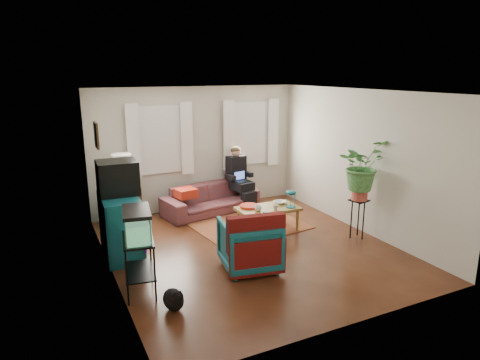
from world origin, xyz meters
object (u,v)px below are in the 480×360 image
side_table (124,206)px  armchair (249,242)px  aquarium_stand (140,266)px  plant_stand (358,219)px  sofa (211,194)px  dresser (120,225)px  coffee_table (268,219)px

side_table → armchair: size_ratio=0.87×
aquarium_stand → plant_stand: 3.95m
armchair → sofa: bearing=-90.3°
sofa → armchair: size_ratio=2.41×
dresser → aquarium_stand: size_ratio=1.44×
dresser → coffee_table: size_ratio=0.99×
aquarium_stand → dresser: bearing=99.0°
sofa → aquarium_stand: bearing=-138.5°
armchair → aquarium_stand: bearing=9.9°
side_table → plant_stand: size_ratio=1.03×
dresser → aquarium_stand: (-0.01, -1.35, -0.11)m
sofa → coffee_table: sofa is taller
sofa → side_table: size_ratio=2.78×
dresser → plant_stand: dresser is taller
side_table → aquarium_stand: 2.83m
side_table → dresser: bearing=-103.1°
side_table → dresser: 1.50m
sofa → plant_stand: sofa is taller
sofa → aquarium_stand: 3.43m
dresser → plant_stand: size_ratio=1.57×
dresser → coffee_table: 2.66m
sofa → dresser: bearing=-157.7°
sofa → side_table: sofa is taller
dresser → plant_stand: (3.93, -1.09, -0.15)m
armchair → coffee_table: size_ratio=0.74×
aquarium_stand → side_table: bearing=92.4°
dresser → coffee_table: bearing=-0.8°
sofa → plant_stand: 3.05m
coffee_table → plant_stand: size_ratio=1.60×
side_table → plant_stand: 4.40m
aquarium_stand → armchair: bearing=10.0°
dresser → sofa: bearing=34.8°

